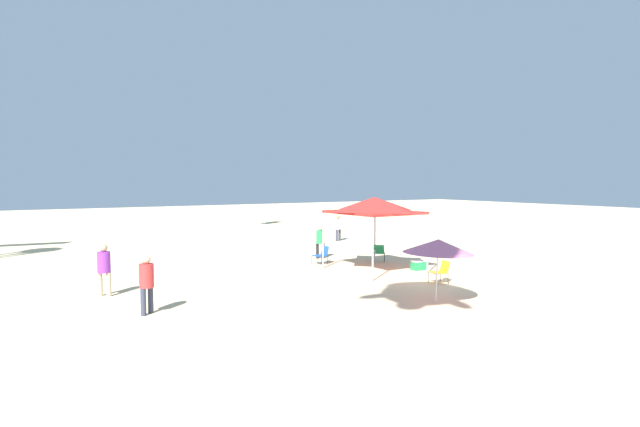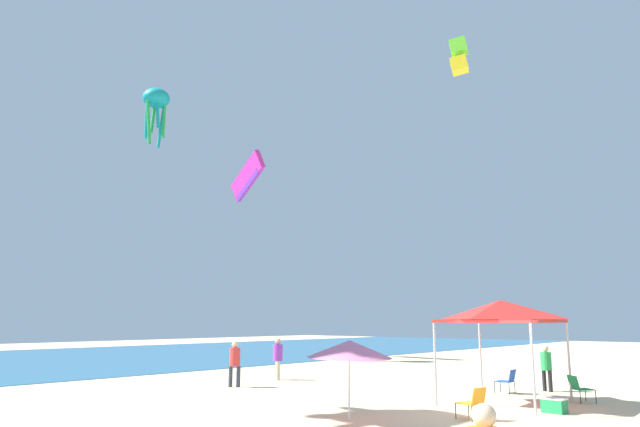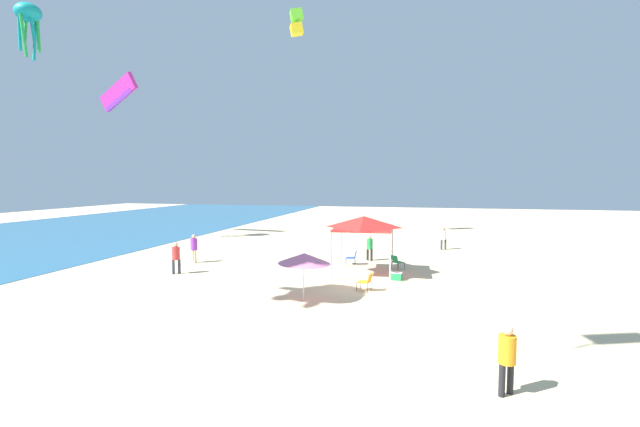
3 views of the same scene
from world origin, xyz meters
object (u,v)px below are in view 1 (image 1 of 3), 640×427
(canopy_tent, at_px, (374,205))
(beach_umbrella, at_px, (438,246))
(folding_chair_left_of_tent, at_px, (441,270))
(person_far_stroller, at_px, (320,239))
(cooler_box, at_px, (419,265))
(person_watching_sky, at_px, (147,280))
(folding_chair_near_cooler, at_px, (322,254))
(person_near_umbrella, at_px, (104,266))
(folding_chair_right_of_tent, at_px, (379,252))
(person_by_tent, at_px, (338,226))

(canopy_tent, relative_size, beach_umbrella, 1.62)
(folding_chair_left_of_tent, relative_size, person_far_stroller, 0.51)
(cooler_box, distance_m, person_watching_sky, 11.62)
(folding_chair_near_cooler, relative_size, person_watching_sky, 0.48)
(person_watching_sky, bearing_deg, person_near_umbrella, 64.79)
(person_near_umbrella, bearing_deg, folding_chair_near_cooler, 49.21)
(folding_chair_right_of_tent, xyz_separation_m, person_watching_sky, (-3.97, 11.37, 0.53))
(canopy_tent, height_order, person_near_umbrella, canopy_tent)
(person_by_tent, relative_size, person_watching_sky, 0.95)
(person_far_stroller, xyz_separation_m, person_near_umbrella, (-3.23, 10.26, 0.07))
(person_by_tent, distance_m, person_watching_sky, 18.46)
(folding_chair_near_cooler, bearing_deg, person_far_stroller, 149.29)
(folding_chair_left_of_tent, xyz_separation_m, person_near_umbrella, (4.15, 11.05, 0.54))
(cooler_box, height_order, person_by_tent, person_by_tent)
(cooler_box, height_order, person_far_stroller, person_far_stroller)
(person_far_stroller, xyz_separation_m, person_watching_sky, (-6.29, 9.56, 0.06))
(person_near_umbrella, bearing_deg, beach_umbrella, 2.90)
(folding_chair_near_cooler, distance_m, folding_chair_left_of_tent, 6.10)
(canopy_tent, relative_size, person_watching_sky, 2.09)
(beach_umbrella, xyz_separation_m, folding_chair_left_of_tent, (2.19, -2.30, -1.30))
(folding_chair_left_of_tent, height_order, person_watching_sky, person_watching_sky)
(beach_umbrella, height_order, folding_chair_right_of_tent, beach_umbrella)
(person_near_umbrella, bearing_deg, cooler_box, 30.98)
(folding_chair_right_of_tent, xyz_separation_m, person_near_umbrella, (-0.92, 12.07, 0.54))
(person_far_stroller, bearing_deg, cooler_box, 137.11)
(person_by_tent, height_order, person_near_umbrella, person_near_umbrella)
(folding_chair_near_cooler, xyz_separation_m, folding_chair_left_of_tent, (-5.88, -1.61, 0.00))
(person_far_stroller, height_order, person_watching_sky, person_watching_sky)
(person_far_stroller, height_order, person_near_umbrella, person_near_umbrella)
(person_watching_sky, bearing_deg, beach_umbrella, -60.24)
(person_near_umbrella, bearing_deg, folding_chair_left_of_tent, 18.23)
(folding_chair_near_cooler, xyz_separation_m, person_far_stroller, (1.50, -0.82, 0.47))
(person_far_stroller, bearing_deg, folding_chair_left_of_tent, 121.59)
(folding_chair_left_of_tent, distance_m, cooler_box, 2.74)
(person_far_stroller, bearing_deg, person_watching_sky, 58.83)
(folding_chair_right_of_tent, bearing_deg, person_far_stroller, -12.10)
(folding_chair_right_of_tent, height_order, person_far_stroller, person_far_stroller)
(folding_chair_left_of_tent, bearing_deg, folding_chair_near_cooler, -153.07)
(person_near_umbrella, bearing_deg, person_by_tent, 69.17)
(beach_umbrella, distance_m, person_by_tent, 16.30)
(folding_chair_left_of_tent, bearing_deg, person_by_tent, 174.94)
(folding_chair_right_of_tent, bearing_deg, folding_chair_left_of_tent, 118.51)
(canopy_tent, height_order, person_far_stroller, canopy_tent)
(folding_chair_right_of_tent, relative_size, person_by_tent, 0.50)
(beach_umbrella, distance_m, cooler_box, 6.01)
(folding_chair_right_of_tent, relative_size, person_near_umbrella, 0.47)
(cooler_box, bearing_deg, person_watching_sky, 96.84)
(canopy_tent, distance_m, folding_chair_near_cooler, 3.58)
(folding_chair_right_of_tent, bearing_deg, folding_chair_near_cooler, 22.67)
(folding_chair_left_of_tent, xyz_separation_m, person_by_tent, (12.88, -3.86, 0.48))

